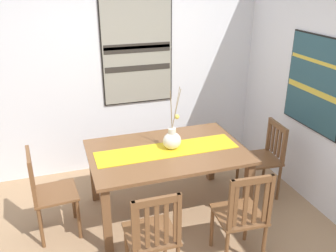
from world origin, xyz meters
The scene contains 11 objects.
ground_plane centered at (0.00, 0.00, -0.01)m, with size 6.40×6.40×0.03m, color #A37F5B.
wall_back centered at (0.00, 1.86, 1.35)m, with size 6.40×0.12×2.70m, color silver.
dining_table centered at (0.17, 0.58, 0.65)m, with size 1.65×1.08×0.75m.
table_runner centered at (0.17, 0.58, 0.75)m, with size 1.52×0.36×0.01m, color gold.
centerpiece_vase centered at (0.23, 0.59, 0.86)m, with size 0.22×0.22×0.67m.
chair_0 centered at (-1.07, 0.56, 0.50)m, with size 0.45×0.45×0.95m.
chair_1 centered at (1.37, 0.55, 0.49)m, with size 0.45×0.45×0.91m.
chair_2 centered at (0.56, -0.38, 0.50)m, with size 0.45×0.45×0.97m.
chair_3 centered at (-0.27, -0.39, 0.51)m, with size 0.42×0.42×0.95m.
painting_on_back_wall centered at (0.17, 1.79, 1.55)m, with size 0.92×0.05×1.33m.
painting_on_side_wall centered at (1.79, 0.39, 1.39)m, with size 0.05×0.90×1.02m.
Camera 1 is at (-0.90, -2.70, 2.49)m, focal length 38.87 mm.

